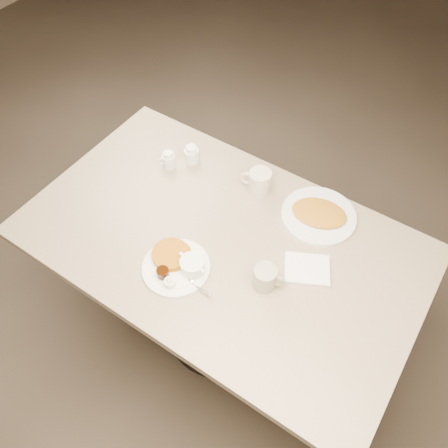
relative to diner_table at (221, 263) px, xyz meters
The scene contains 9 objects.
room 0.82m from the diner_table, ahead, with size 7.04×8.04×2.84m.
diner_table is the anchor object (origin of this frame).
main_plate 0.28m from the diner_table, 105.72° to the right, with size 0.31×0.28×0.07m.
coffee_mug_near 0.33m from the diner_table, 18.41° to the right, with size 0.12×0.10×0.09m.
napkin 0.38m from the diner_table, ahead, with size 0.20×0.19×0.02m.
coffee_mug_far 0.36m from the diner_table, 92.23° to the left, with size 0.14×0.11×0.10m.
creamer_left 0.49m from the diner_table, 153.92° to the left, with size 0.07×0.07×0.08m.
creamer_right 0.48m from the diner_table, 140.67° to the left, with size 0.09×0.07×0.08m.
hash_plate 0.44m from the diner_table, 49.22° to the left, with size 0.36×0.36×0.04m.
Camera 1 is at (0.57, -0.83, 2.15)m, focal length 36.46 mm.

